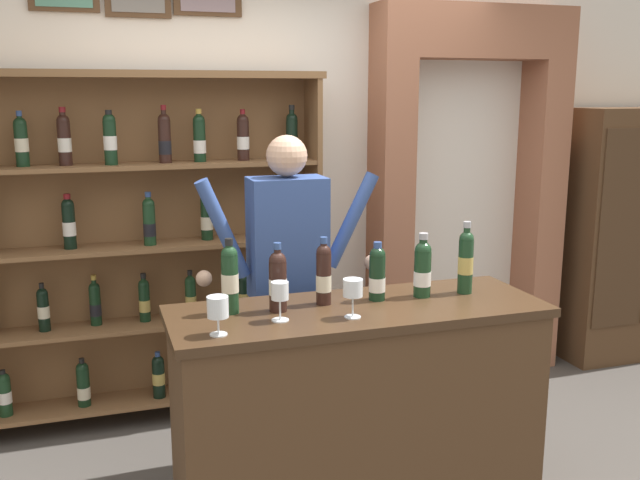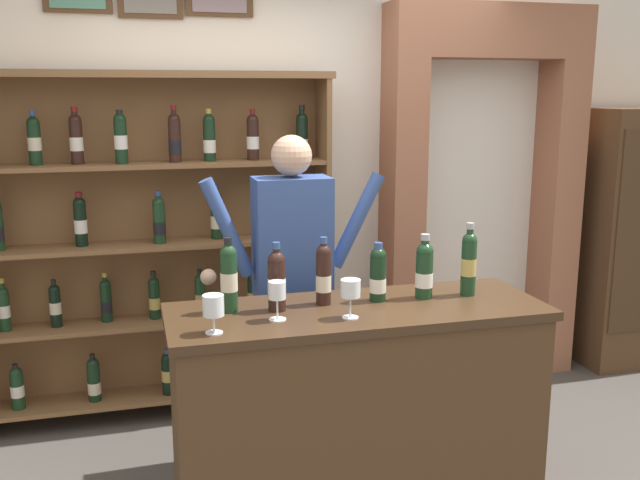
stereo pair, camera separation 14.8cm
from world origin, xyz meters
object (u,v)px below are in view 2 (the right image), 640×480
(wine_shelf, at_px, (152,237))
(wine_glass_spare, at_px, (213,308))
(tasting_bottle_grappa, at_px, (469,262))
(tasting_bottle_brunello, at_px, (277,280))
(tasting_bottle_chianti, at_px, (378,274))
(wine_glass_center, at_px, (277,292))
(tasting_bottle_bianco, at_px, (229,276))
(tasting_bottle_vin_santo, at_px, (424,269))
(tasting_bottle_rosso, at_px, (324,274))
(shopkeeper, at_px, (292,265))
(wine_glass_left, at_px, (350,290))
(tasting_counter, at_px, (357,413))

(wine_shelf, distance_m, wine_glass_spare, 1.51)
(tasting_bottle_grappa, bearing_deg, tasting_bottle_brunello, -179.75)
(tasting_bottle_grappa, bearing_deg, wine_shelf, 137.11)
(wine_shelf, distance_m, tasting_bottle_chianti, 1.57)
(wine_glass_center, bearing_deg, tasting_bottle_brunello, 79.03)
(wine_shelf, bearing_deg, tasting_bottle_chianti, -53.19)
(wine_glass_spare, bearing_deg, tasting_bottle_grappa, 10.84)
(tasting_bottle_bianco, distance_m, tasting_bottle_vin_santo, 0.88)
(wine_glass_spare, bearing_deg, tasting_bottle_chianti, 18.10)
(wine_glass_center, bearing_deg, tasting_bottle_chianti, 17.35)
(tasting_bottle_rosso, bearing_deg, wine_shelf, 119.09)
(tasting_bottle_brunello, xyz_separation_m, tasting_bottle_grappa, (0.90, 0.00, 0.02))
(tasting_bottle_bianco, relative_size, wine_glass_spare, 2.09)
(shopkeeper, distance_m, tasting_bottle_brunello, 0.58)
(tasting_bottle_chianti, relative_size, wine_glass_left, 1.62)
(tasting_bottle_bianco, relative_size, tasting_bottle_chianti, 1.21)
(shopkeeper, bearing_deg, tasting_bottle_chianti, -62.29)
(tasting_bottle_chianti, xyz_separation_m, wine_glass_left, (-0.19, -0.21, -0.01))
(tasting_bottle_grappa, bearing_deg, wine_glass_center, -171.81)
(tasting_counter, bearing_deg, wine_glass_center, -168.19)
(wine_glass_left, bearing_deg, wine_glass_center, 169.96)
(wine_shelf, bearing_deg, tasting_bottle_brunello, -69.71)
(tasting_bottle_rosso, xyz_separation_m, tasting_bottle_vin_santo, (0.47, -0.03, -0.00))
(shopkeeper, distance_m, tasting_bottle_chianti, 0.59)
(shopkeeper, relative_size, tasting_bottle_chianti, 6.40)
(tasting_bottle_bianco, height_order, tasting_bottle_rosso, tasting_bottle_bianco)
(wine_shelf, relative_size, tasting_bottle_rosso, 6.94)
(tasting_bottle_chianti, height_order, tasting_bottle_vin_santo, tasting_bottle_vin_santo)
(wine_shelf, distance_m, tasting_bottle_vin_santo, 1.72)
(tasting_bottle_bianco, distance_m, tasting_bottle_brunello, 0.20)
(tasting_bottle_rosso, distance_m, wine_glass_left, 0.23)
(shopkeeper, height_order, tasting_bottle_chianti, shopkeeper)
(tasting_counter, relative_size, tasting_bottle_brunello, 5.53)
(wine_glass_left, bearing_deg, wine_glass_spare, -175.66)
(shopkeeper, height_order, wine_glass_left, shopkeeper)
(tasting_bottle_brunello, xyz_separation_m, tasting_bottle_vin_santo, (0.68, 0.01, -0.00))
(shopkeeper, distance_m, tasting_bottle_bianco, 0.65)
(shopkeeper, xyz_separation_m, wine_glass_left, (0.08, -0.73, 0.06))
(tasting_bottle_grappa, bearing_deg, wine_glass_left, -163.50)
(tasting_bottle_chianti, bearing_deg, wine_glass_center, -162.65)
(tasting_counter, bearing_deg, shopkeeper, 104.72)
(wine_shelf, relative_size, tasting_bottle_vin_santo, 7.09)
(shopkeeper, bearing_deg, tasting_bottle_bianco, -127.65)
(tasting_bottle_rosso, relative_size, tasting_bottle_chianti, 1.13)
(tasting_bottle_brunello, bearing_deg, tasting_bottle_chianti, 2.98)
(tasting_bottle_grappa, bearing_deg, tasting_bottle_vin_santo, 178.13)
(tasting_counter, xyz_separation_m, wine_glass_left, (-0.08, -0.13, 0.62))
(tasting_bottle_vin_santo, distance_m, wine_glass_left, 0.45)
(tasting_bottle_vin_santo, distance_m, tasting_bottle_grappa, 0.22)
(tasting_bottle_brunello, height_order, wine_glass_left, tasting_bottle_brunello)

